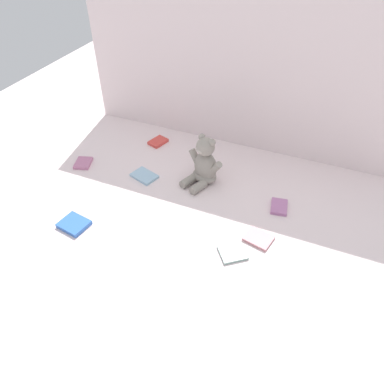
# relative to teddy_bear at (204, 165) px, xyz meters

# --- Properties ---
(ground_plane) EXTENTS (3.20, 3.20, 0.00)m
(ground_plane) POSITION_rel_teddy_bear_xyz_m (0.04, -0.11, -0.09)
(ground_plane) COLOR silver
(backdrop_drape) EXTENTS (1.60, 0.03, 0.77)m
(backdrop_drape) POSITION_rel_teddy_bear_xyz_m (0.04, 0.36, 0.30)
(backdrop_drape) COLOR silver
(backdrop_drape) RESTS_ON ground_plane
(teddy_bear) EXTENTS (0.19, 0.19, 0.23)m
(teddy_bear) POSITION_rel_teddy_bear_xyz_m (0.00, 0.00, 0.00)
(teddy_bear) COLOR gray
(teddy_bear) RESTS_ON ground_plane
(book_case_0) EXTENTS (0.13, 0.13, 0.01)m
(book_case_0) POSITION_rel_teddy_bear_xyz_m (0.26, -0.36, -0.08)
(book_case_0) COLOR #89A79E
(book_case_0) RESTS_ON ground_plane
(book_case_1) EXTENTS (0.12, 0.10, 0.01)m
(book_case_1) POSITION_rel_teddy_bear_xyz_m (0.33, -0.26, -0.08)
(book_case_1) COLOR #B97880
(book_case_1) RESTS_ON ground_plane
(book_case_2) EXTENTS (0.08, 0.10, 0.02)m
(book_case_2) POSITION_rel_teddy_bear_xyz_m (0.36, -0.05, -0.08)
(book_case_2) COLOR #A56598
(book_case_2) RESTS_ON ground_plane
(book_case_3) EXTENTS (0.13, 0.11, 0.01)m
(book_case_3) POSITION_rel_teddy_bear_xyz_m (-0.27, -0.09, -0.08)
(book_case_3) COLOR #8EB5CF
(book_case_3) RESTS_ON ground_plane
(book_case_4) EXTENTS (0.10, 0.11, 0.02)m
(book_case_4) POSITION_rel_teddy_bear_xyz_m (-0.59, -0.11, -0.08)
(book_case_4) COLOR #B1678D
(book_case_4) RESTS_ON ground_plane
(book_case_5) EXTENTS (0.12, 0.11, 0.02)m
(book_case_5) POSITION_rel_teddy_bear_xyz_m (-0.37, -0.48, -0.08)
(book_case_5) COLOR blue
(book_case_5) RESTS_ON ground_plane
(book_case_6) EXTENTS (0.09, 0.11, 0.02)m
(book_case_6) POSITION_rel_teddy_bear_xyz_m (-0.34, 0.20, -0.08)
(book_case_6) COLOR #CF3E37
(book_case_6) RESTS_ON ground_plane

